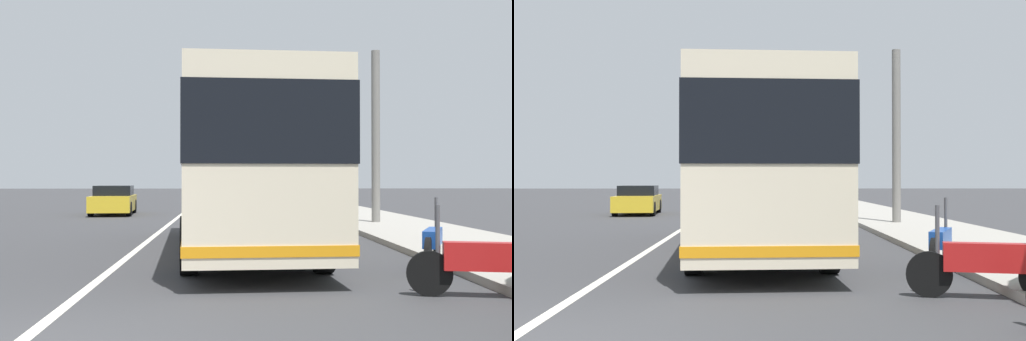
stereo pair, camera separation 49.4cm
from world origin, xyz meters
TOP-DOWN VIEW (x-y plane):
  - sidewalk_curb at (10.00, -7.72)m, footprint 110.00×3.60m
  - lane_divider_line at (10.00, 0.00)m, footprint 110.00×0.16m
  - coach_bus at (8.50, -2.37)m, footprint 11.15×3.15m
  - motorcycle_nearest_curb at (2.62, -5.56)m, footprint 0.56×2.07m
  - motorcycle_by_tree at (5.37, -5.75)m, footprint 2.15×0.99m
  - car_far_distant at (23.87, 3.13)m, footprint 4.69×2.13m
  - car_behind_bus at (35.32, -2.31)m, footprint 3.96×1.91m
  - utility_pole at (16.11, -7.27)m, footprint 0.29×0.29m

SIDE VIEW (x-z plane):
  - lane_divider_line at x=10.00m, z-range 0.00..0.01m
  - sidewalk_curb at x=10.00m, z-range 0.00..0.14m
  - motorcycle_by_tree at x=5.37m, z-range -0.16..1.11m
  - motorcycle_nearest_curb at x=2.62m, z-range -0.16..1.11m
  - car_far_distant at x=23.87m, z-range -0.02..1.31m
  - car_behind_bus at x=35.32m, z-range -0.02..1.37m
  - coach_bus at x=8.50m, z-range 0.26..3.70m
  - utility_pole at x=16.11m, z-range 0.00..6.13m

